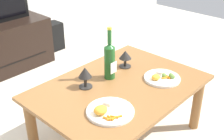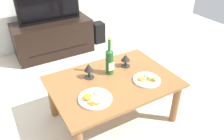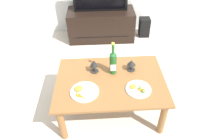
# 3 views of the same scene
# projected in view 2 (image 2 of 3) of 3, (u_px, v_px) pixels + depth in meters

# --- Properties ---
(ground_plane) EXTENTS (6.40, 6.40, 0.00)m
(ground_plane) POSITION_uv_depth(u_px,v_px,m) (113.00, 117.00, 2.29)
(ground_plane) COLOR beige
(dining_table) EXTENTS (1.12, 0.80, 0.45)m
(dining_table) POSITION_uv_depth(u_px,v_px,m) (113.00, 87.00, 2.08)
(dining_table) COLOR brown
(dining_table) RESTS_ON ground_plane
(tv_stand) EXTENTS (1.09, 0.49, 0.50)m
(tv_stand) POSITION_uv_depth(u_px,v_px,m) (53.00, 38.00, 3.32)
(tv_stand) COLOR black
(tv_stand) RESTS_ON ground_plane
(tv_screen) EXTENTS (0.86, 0.05, 0.52)m
(tv_screen) POSITION_uv_depth(u_px,v_px,m) (48.00, 3.00, 3.05)
(tv_screen) COLOR black
(tv_screen) RESTS_ON tv_stand
(floor_speaker) EXTENTS (0.18, 0.18, 0.33)m
(floor_speaker) POSITION_uv_depth(u_px,v_px,m) (98.00, 33.00, 3.70)
(floor_speaker) COLOR black
(floor_speaker) RESTS_ON ground_plane
(wine_bottle) EXTENTS (0.07, 0.08, 0.37)m
(wine_bottle) POSITION_uv_depth(u_px,v_px,m) (109.00, 60.00, 2.07)
(wine_bottle) COLOR #1E5923
(wine_bottle) RESTS_ON dining_table
(goblet_left) EXTENTS (0.09, 0.09, 0.14)m
(goblet_left) POSITION_uv_depth(u_px,v_px,m) (89.00, 68.00, 2.03)
(goblet_left) COLOR black
(goblet_left) RESTS_ON dining_table
(goblet_right) EXTENTS (0.09, 0.09, 0.13)m
(goblet_right) POSITION_uv_depth(u_px,v_px,m) (126.00, 58.00, 2.21)
(goblet_right) COLOR black
(goblet_right) RESTS_ON dining_table
(dinner_plate_left) EXTENTS (0.28, 0.28, 0.06)m
(dinner_plate_left) POSITION_uv_depth(u_px,v_px,m) (94.00, 98.00, 1.81)
(dinner_plate_left) COLOR white
(dinner_plate_left) RESTS_ON dining_table
(dinner_plate_right) EXTENTS (0.25, 0.25, 0.05)m
(dinner_plate_right) POSITION_uv_depth(u_px,v_px,m) (147.00, 79.00, 2.03)
(dinner_plate_right) COLOR white
(dinner_plate_right) RESTS_ON dining_table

